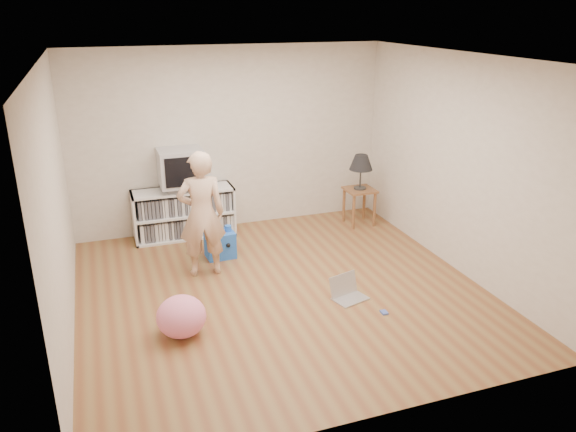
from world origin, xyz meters
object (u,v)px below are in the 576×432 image
Objects in this scene: crt_tv at (181,167)px; laptop at (347,292)px; side_table at (359,197)px; plush_pink at (181,317)px; table_lamp at (361,163)px; dvd_deck at (182,187)px; person at (202,214)px; media_unit at (184,213)px; plush_blue at (220,244)px.

crt_tv is 1.37× the size of laptop.
plush_pink is at bearing -143.86° from side_table.
plush_pink is (-3.01, -2.20, -0.73)m from table_lamp.
dvd_deck reaches higher than side_table.
table_lamp is at bearing -157.26° from person.
person reaches higher than crt_tv.
table_lamp is (2.55, -0.37, 0.21)m from dvd_deck.
side_table is at bearing -8.61° from media_unit.
table_lamp is 2.49m from laptop.
person is at bearing -160.37° from table_lamp.
table_lamp is at bearing -8.61° from media_unit.
crt_tv is 1.17× the size of table_lamp.
person is (0.03, -1.27, -0.25)m from crt_tv.
table_lamp is 1.05× the size of plush_pink.
plush_pink is (-1.87, -0.16, 0.14)m from laptop.
side_table is (2.55, -0.39, 0.07)m from media_unit.
person reaches higher than media_unit.
person reaches higher than plush_pink.
side_table is at bearing -8.19° from crt_tv.
person is at bearing -160.37° from side_table.
media_unit is at bearing -85.77° from person.
table_lamp is (2.55, -0.37, -0.08)m from crt_tv.
crt_tv is 1.09× the size of side_table.
laptop is at bearing -59.52° from crt_tv.
crt_tv reaches higher than dvd_deck.
media_unit reaches higher than laptop.
dvd_deck is 2.66m from plush_pink.
side_table is (2.55, -0.37, -0.32)m from dvd_deck.
laptop is (1.41, -2.42, -0.28)m from media_unit.
dvd_deck is 1.07× the size of plush_blue.
plush_pink is at bearing -100.17° from dvd_deck.
person is (0.03, -1.27, 0.04)m from dvd_deck.
dvd_deck is at bearing 104.26° from laptop.
table_lamp reaches higher than side_table.
dvd_deck is at bearing 107.12° from plush_blue.
dvd_deck is 1.03× the size of laptop.
plush_pink is at bearing -117.50° from plush_blue.
person is 1.93m from laptop.
plush_pink is (-0.78, -1.71, 0.03)m from plush_blue.
plush_pink is (-0.49, -1.30, -0.56)m from person.
side_table is at bearing 0.00° from table_lamp.
dvd_deck is 0.29m from crt_tv.
person is at bearing -88.86° from dvd_deck.
plush_blue is (0.29, 0.41, -0.59)m from person.
crt_tv is at bearing 107.20° from plush_blue.
dvd_deck is at bearing -85.75° from person.
person is at bearing -88.86° from crt_tv.
dvd_deck reaches higher than plush_pink.
dvd_deck is 2.59m from side_table.
table_lamp is at bearing 44.67° from laptop.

